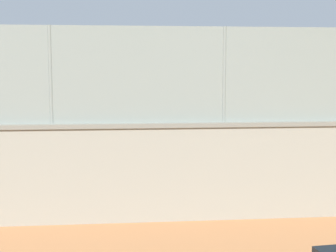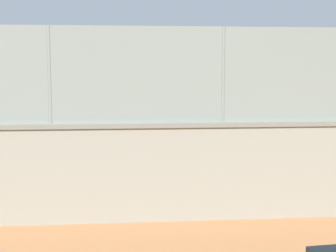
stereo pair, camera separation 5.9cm
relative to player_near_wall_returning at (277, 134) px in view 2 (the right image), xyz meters
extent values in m
plane|color=#A36B42|center=(3.49, -5.81, -0.93)|extent=(260.00, 260.00, 0.00)
cube|color=gray|center=(5.71, 4.88, -0.05)|extent=(25.61, 0.49, 1.75)
cube|color=slate|center=(5.71, 4.88, 0.87)|extent=(25.61, 0.55, 0.08)
cube|color=gray|center=(5.71, 4.88, 1.78)|extent=(25.10, 0.23, 1.75)
cylinder|color=gray|center=(2.58, 4.85, 1.78)|extent=(0.07, 0.07, 1.75)
cylinder|color=gray|center=(5.71, 4.88, 1.78)|extent=(0.07, 0.07, 1.75)
cylinder|color=#B2B2B2|center=(-0.07, 0.09, -0.54)|extent=(0.21, 0.21, 0.77)
cylinder|color=#B2B2B2|center=(0.09, -0.04, -0.54)|extent=(0.21, 0.21, 0.77)
cylinder|color=white|center=(0.01, 0.02, 0.13)|extent=(0.48, 0.48, 0.57)
cylinder|color=#D8AD84|center=(-0.25, 0.17, 0.25)|extent=(0.41, 0.48, 0.17)
cylinder|color=#D8AD84|center=(0.05, -0.40, 0.25)|extent=(0.41, 0.48, 0.17)
sphere|color=#D8AD84|center=(0.01, 0.02, 0.53)|extent=(0.22, 0.22, 0.22)
cylinder|color=navy|center=(0.01, 0.02, 0.62)|extent=(0.32, 0.32, 0.05)
cylinder|color=black|center=(-0.06, -0.54, 0.25)|extent=(0.22, 0.26, 0.04)
ellipsoid|color=#333338|center=(-0.20, -0.71, 0.25)|extent=(0.21, 0.25, 0.24)
cylinder|color=#591919|center=(2.59, -2.81, -0.53)|extent=(0.18, 0.18, 0.80)
cylinder|color=#591919|center=(2.54, -2.61, -0.53)|extent=(0.18, 0.18, 0.80)
cylinder|color=#3372B2|center=(2.56, -2.71, 0.16)|extent=(0.40, 0.40, 0.59)
cylinder|color=tan|center=(2.68, -2.99, 0.28)|extent=(0.57, 0.21, 0.17)
cylinder|color=tan|center=(2.79, -2.35, 0.28)|extent=(0.57, 0.21, 0.17)
sphere|color=tan|center=(2.56, -2.71, 0.57)|extent=(0.22, 0.22, 0.22)
cylinder|color=red|center=(2.56, -2.71, 0.67)|extent=(0.28, 0.28, 0.05)
cylinder|color=black|center=(2.97, -2.31, 0.28)|extent=(0.30, 0.10, 0.04)
ellipsoid|color=#333338|center=(3.18, -2.26, 0.28)|extent=(0.30, 0.09, 0.24)
cylinder|color=#591919|center=(3.77, -5.19, -0.51)|extent=(0.16, 0.16, 0.83)
cylinder|color=#591919|center=(3.97, -5.18, -0.51)|extent=(0.16, 0.16, 0.83)
cylinder|color=#D14C42|center=(3.87, -5.18, 0.21)|extent=(0.36, 0.36, 0.61)
cylinder|color=#D8AD84|center=(3.56, -5.25, 0.33)|extent=(0.12, 0.59, 0.17)
cylinder|color=#D8AD84|center=(4.20, -5.46, 0.33)|extent=(0.12, 0.59, 0.17)
sphere|color=#D8AD84|center=(3.87, -5.18, 0.63)|extent=(0.23, 0.23, 0.23)
cylinder|color=white|center=(3.87, -5.18, 0.73)|extent=(0.26, 0.26, 0.05)
sphere|color=#3399D8|center=(0.85, 2.03, -0.86)|extent=(0.13, 0.13, 0.13)
camera|label=1|loc=(4.40, 13.69, 1.87)|focal=51.90mm
camera|label=2|loc=(4.34, 13.70, 1.87)|focal=51.90mm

